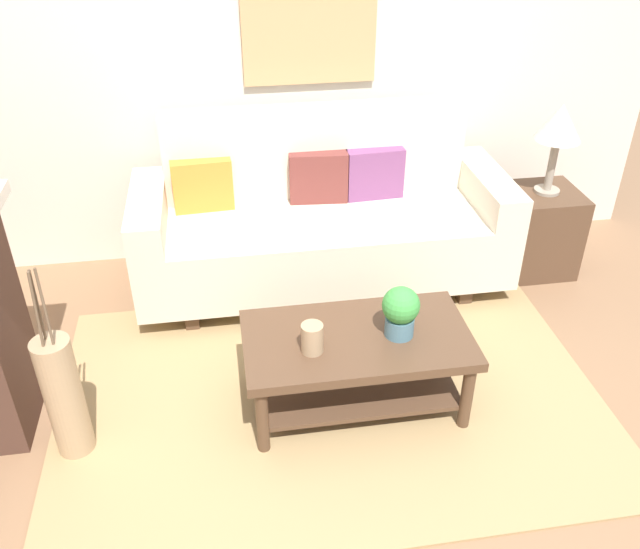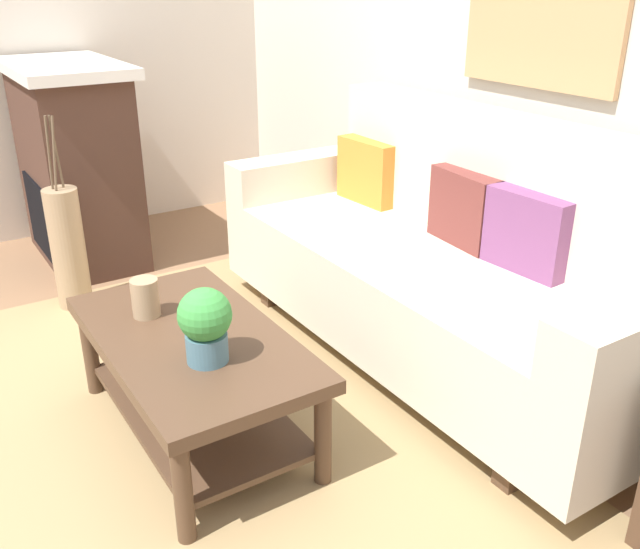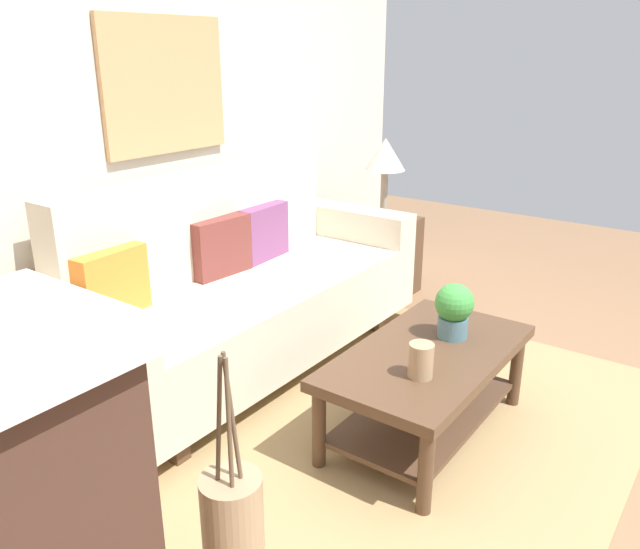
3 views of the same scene
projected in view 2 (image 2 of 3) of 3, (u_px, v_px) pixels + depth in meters
The scene contains 16 objects.
ground_plane at pixel (72, 457), 2.53m from camera, with size 8.93×8.93×0.00m, color #8C6647.
wall_back at pixel (525, 39), 3.05m from camera, with size 4.93×0.10×2.70m, color beige.
wall_left at pixel (23, 20), 4.20m from camera, with size 0.10×5.10×2.70m, color beige.
area_rug at pixel (199, 412), 2.78m from camera, with size 2.77×1.86×0.01m, color #A38456.
couch at pixel (439, 267), 3.05m from camera, with size 2.27×0.84×1.08m.
throw_pillow_orange at pixel (368, 171), 3.56m from camera, with size 0.36×0.12×0.32m, color orange.
throw_pillow_maroon at pixel (465, 208), 3.01m from camera, with size 0.36×0.12×0.32m, color brown.
throw_pillow_plum at pixel (528, 232), 2.73m from camera, with size 0.36×0.12×0.32m, color #7A4270.
coffee_table at pixel (193, 362), 2.53m from camera, with size 1.10×0.60×0.43m.
tabletop_vase at pixel (145, 298), 2.60m from camera, with size 0.10×0.10×0.15m, color tan.
potted_plant_tabletop at pixel (205, 323), 2.27m from camera, with size 0.18×0.18×0.26m.
fireplace at pixel (76, 163), 4.07m from camera, with size 1.02×0.58×1.16m.
floor_vase at pixel (68, 250), 3.53m from camera, with size 0.17×0.17×0.64m, color tan.
floor_vase_branch_a at pixel (54, 154), 3.32m from camera, with size 0.01×0.01×0.36m, color brown.
floor_vase_branch_b at pixel (56, 152), 3.35m from camera, with size 0.01×0.01×0.36m, color brown.
floor_vase_branch_c at pixel (49, 153), 3.33m from camera, with size 0.01×0.01×0.36m, color brown.
Camera 2 is at (2.21, -0.34, 1.63)m, focal length 38.97 mm.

